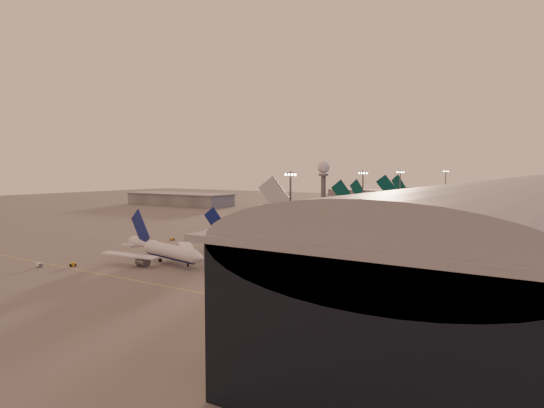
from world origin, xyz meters
The scene contains 26 objects.
ground centered at (0.00, 0.00, 0.00)m, with size 700.00×700.00×0.00m, color #5B5858.
taxiway_markings centered at (30.00, 56.00, 0.01)m, with size 180.00×185.25×0.02m.
terminal centered at (107.88, 110.09, 10.52)m, with size 57.00×362.00×23.04m.
hangar centered at (-120.00, 140.00, 4.32)m, with size 82.00×27.00×8.50m.
radar_tower centered at (5.00, 120.00, 20.95)m, with size 6.40×6.40×31.10m.
mast_a centered at (58.00, 0.00, 13.74)m, with size 3.60×0.56×25.00m.
mast_b centered at (55.00, 55.00, 13.74)m, with size 3.60×0.56×25.00m.
mast_c centered at (50.00, 110.00, 13.74)m, with size 3.60×0.56×25.00m.
mast_d centered at (48.00, 200.00, 13.74)m, with size 3.60×0.56×25.00m.
distant_horizon centered at (2.62, 325.14, 3.89)m, with size 165.00×37.50×9.00m.
narrowbody_near centered at (27.95, -16.19, 2.81)m, with size 35.14×27.77×13.87m.
narrowbody_mid centered at (31.79, 16.81, 2.61)m, with size 32.84×26.03×12.89m.
widebody_white centered at (26.35, 84.36, 3.90)m, with size 61.73×48.68×22.52m.
greentail_a centered at (28.35, 138.34, 3.50)m, with size 54.55×44.07×19.82m.
greentail_b centered at (17.49, 175.40, 3.40)m, with size 51.58×41.06×19.26m.
greentail_c centered at (26.44, 222.55, 3.84)m, with size 58.79×46.91×21.75m.
greentail_d centered at (16.88, 259.51, 3.77)m, with size 56.53×44.90×21.34m.
gsv_truck_a centered at (5.19, -38.61, 1.19)m, with size 5.81×2.29×2.33m.
gsv_tug_near centered at (11.34, -33.25, 0.49)m, with size 3.09×3.83×0.95m.
gsv_catering_a centered at (67.17, -5.48, 1.84)m, with size 4.73×2.65×3.68m.
gsv_tug_mid centered at (-0.49, 14.50, 0.44)m, with size 2.92×3.47×0.85m.
gsv_truck_b centered at (53.84, 44.12, 0.97)m, with size 4.98×2.67×1.91m.
gsv_truck_c centered at (-6.01, 60.38, 1.05)m, with size 5.29×4.18×2.05m.
gsv_catering_b centered at (58.33, 67.75, 2.21)m, with size 5.89×4.09×4.43m.
gsv_truck_d centered at (-8.24, 126.75, 1.22)m, with size 4.16×6.27×2.38m.
gsv_tug_hangar centered at (40.11, 153.07, 0.55)m, with size 4.04×2.76×1.08m.
Camera 1 is at (124.66, -108.86, 25.64)m, focal length 32.00 mm.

